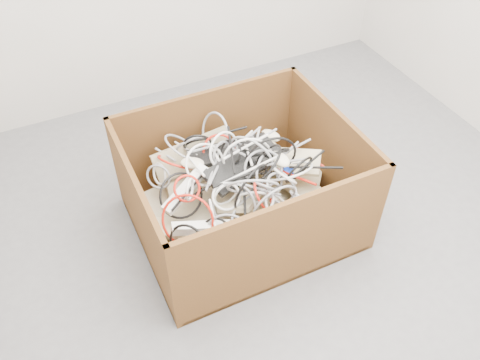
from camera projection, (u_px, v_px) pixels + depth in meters
name	position (u px, v px, depth m)	size (l,w,h in m)	color
ground	(291.00, 226.00, 2.66)	(3.00, 3.00, 0.00)	#545457
cardboard_box	(239.00, 204.00, 2.57)	(1.06, 0.88, 0.57)	#412A10
keyboard_pile	(247.00, 181.00, 2.51)	(1.03, 0.73, 0.33)	tan
mice_scatter	(251.00, 182.00, 2.40)	(0.66, 0.65, 0.21)	beige
power_strip_left	(186.00, 189.00, 2.33)	(0.28, 0.05, 0.04)	white
power_strip_right	(201.00, 228.00, 2.21)	(0.27, 0.05, 0.04)	white
vga_plug	(288.00, 171.00, 2.44)	(0.04, 0.04, 0.02)	#0D33C4
cable_tangle	(237.00, 176.00, 2.35)	(0.88, 0.85, 0.44)	black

